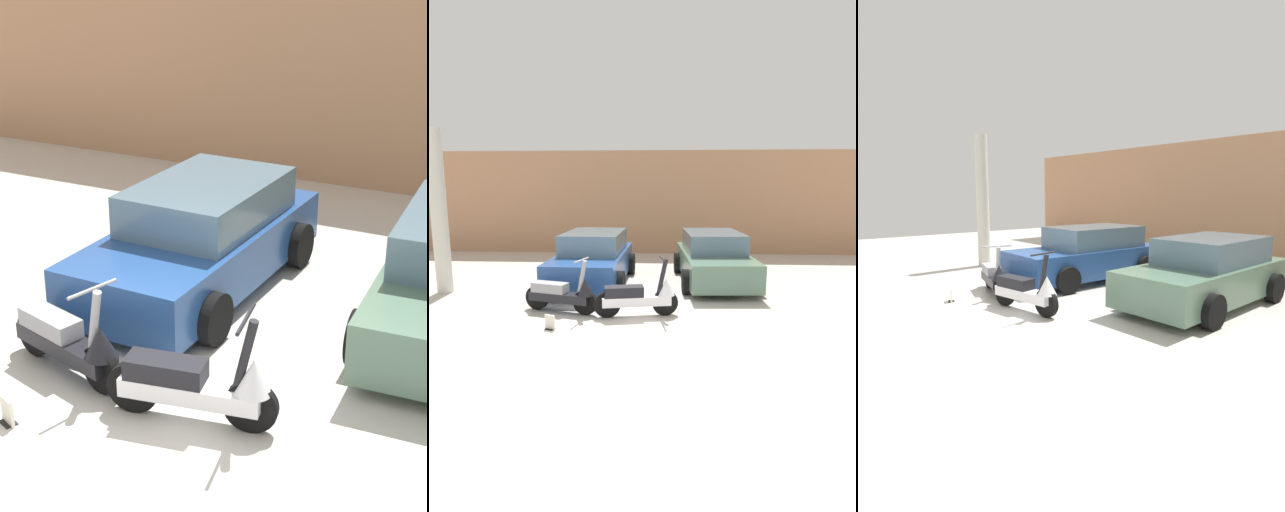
% 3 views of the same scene
% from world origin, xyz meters
% --- Properties ---
extents(ground_plane, '(28.00, 28.00, 0.00)m').
position_xyz_m(ground_plane, '(0.00, 0.00, 0.00)').
color(ground_plane, beige).
extents(wall_back, '(19.60, 0.12, 3.77)m').
position_xyz_m(wall_back, '(0.00, 7.93, 1.88)').
color(wall_back, tan).
rests_on(wall_back, ground_plane).
extents(scooter_front_left, '(1.54, 0.72, 1.10)m').
position_xyz_m(scooter_front_left, '(-1.20, 0.58, 0.39)').
color(scooter_front_left, black).
rests_on(scooter_front_left, ground_plane).
extents(scooter_front_right, '(1.61, 0.65, 1.13)m').
position_xyz_m(scooter_front_right, '(0.33, 0.44, 0.40)').
color(scooter_front_right, black).
rests_on(scooter_front_right, ground_plane).
extents(car_rear_left, '(1.94, 3.91, 1.32)m').
position_xyz_m(car_rear_left, '(-1.04, 3.09, 0.63)').
color(car_rear_left, navy).
rests_on(car_rear_left, ground_plane).
extents(car_rear_center, '(2.02, 3.91, 1.30)m').
position_xyz_m(car_rear_center, '(2.06, 3.41, 0.62)').
color(car_rear_center, '#51705B').
rests_on(car_rear_center, ground_plane).
extents(placard_near_left_scooter, '(0.20, 0.17, 0.26)m').
position_xyz_m(placard_near_left_scooter, '(-1.20, -0.37, 0.11)').
color(placard_near_left_scooter, black).
rests_on(placard_near_left_scooter, ground_plane).
extents(support_column_side, '(0.36, 0.36, 3.77)m').
position_xyz_m(support_column_side, '(-4.39, 1.94, 1.88)').
color(support_column_side, beige).
rests_on(support_column_side, ground_plane).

